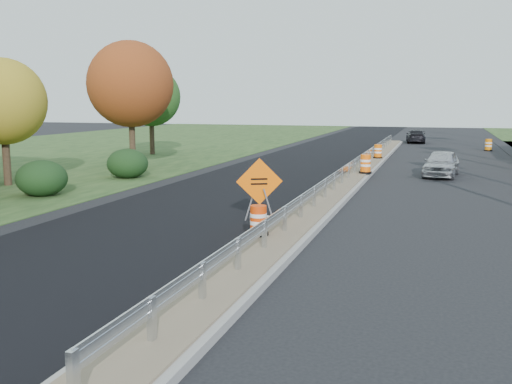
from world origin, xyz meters
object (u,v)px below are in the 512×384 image
(caution_sign, at_px, (259,206))
(car_dark_far, at_px, (416,136))
(barrel_shoulder_far, at_px, (488,145))
(barrel_median_mid, at_px, (366,164))
(barrel_median_far, at_px, (378,152))
(barrel_median_near, at_px, (258,221))
(car_silver, at_px, (441,163))

(caution_sign, relative_size, car_dark_far, 0.50)
(barrel_shoulder_far, bearing_deg, barrel_median_mid, -110.88)
(barrel_median_far, bearing_deg, barrel_shoulder_far, 55.47)
(barrel_median_mid, relative_size, car_dark_far, 0.23)
(caution_sign, bearing_deg, car_dark_far, 60.23)
(barrel_median_far, bearing_deg, car_dark_far, 84.95)
(barrel_median_near, height_order, car_silver, car_silver)
(barrel_median_near, height_order, barrel_median_mid, barrel_median_mid)
(barrel_shoulder_far, xyz_separation_m, car_silver, (-3.54, -17.23, 0.23))
(barrel_median_near, xyz_separation_m, barrel_median_far, (0.88, 22.93, 0.03))
(barrel_median_mid, xyz_separation_m, car_silver, (3.73, 1.81, -0.01))
(barrel_median_mid, distance_m, barrel_shoulder_far, 20.38)
(barrel_median_near, xyz_separation_m, car_silver, (4.83, 16.57, 0.05))
(barrel_shoulder_far, distance_m, car_silver, 17.59)
(barrel_median_far, relative_size, car_silver, 0.22)
(barrel_shoulder_far, relative_size, car_silver, 0.23)
(barrel_median_far, relative_size, barrel_shoulder_far, 0.95)
(barrel_median_near, distance_m, barrel_median_far, 22.95)
(barrel_median_mid, relative_size, barrel_median_far, 1.08)
(barrel_median_near, distance_m, car_dark_far, 41.30)
(car_silver, bearing_deg, barrel_median_mid, -147.94)
(barrel_median_mid, height_order, barrel_median_far, barrel_median_mid)
(barrel_median_far, xyz_separation_m, barrel_shoulder_far, (7.48, 10.87, -0.21))
(caution_sign, relative_size, barrel_shoulder_far, 2.24)
(barrel_median_far, height_order, car_silver, car_silver)
(car_silver, xyz_separation_m, car_dark_far, (-2.33, 24.66, -0.07))
(barrel_shoulder_far, bearing_deg, car_silver, -101.60)
(barrel_shoulder_far, relative_size, car_dark_far, 0.22)
(barrel_median_mid, height_order, car_dark_far, car_dark_far)
(barrel_median_near, distance_m, car_silver, 17.26)
(barrel_median_near, bearing_deg, car_dark_far, 86.53)
(caution_sign, height_order, car_silver, caution_sign)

